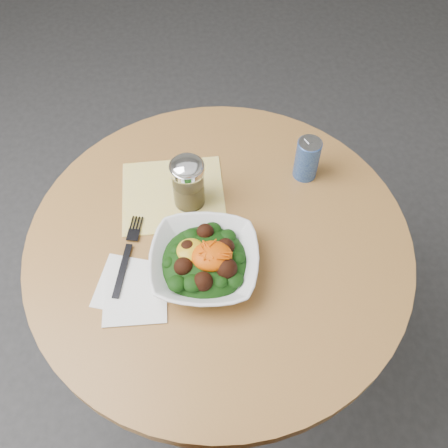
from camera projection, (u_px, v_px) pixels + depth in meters
name	position (u px, v px, depth m)	size (l,w,h in m)	color
ground	(221.00, 354.00, 1.78)	(6.00, 6.00, 0.00)	#2D2D2F
table	(219.00, 279.00, 1.32)	(0.90, 0.90, 0.75)	black
cloth_napkin	(173.00, 195.00, 1.23)	(0.25, 0.23, 0.00)	#E3BA0B
paper_napkins	(132.00, 290.00, 1.08)	(0.17, 0.18, 0.00)	white
salad_bowl	(204.00, 261.00, 1.09)	(0.27, 0.27, 0.09)	white
fork	(128.00, 252.00, 1.13)	(0.07, 0.22, 0.00)	black
spice_shaker	(188.00, 183.00, 1.17)	(0.08, 0.08, 0.14)	silver
beverage_can	(307.00, 159.00, 1.23)	(0.06, 0.06, 0.12)	navy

